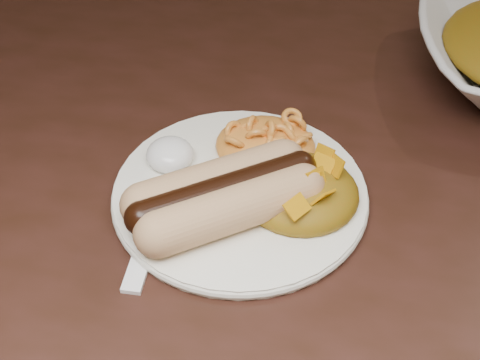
# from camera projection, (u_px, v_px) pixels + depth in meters

# --- Properties ---
(table) EXTENTS (1.60, 0.90, 0.75)m
(table) POSITION_uv_depth(u_px,v_px,m) (271.00, 250.00, 0.63)
(table) COLOR black
(table) RESTS_ON floor
(plate) EXTENTS (0.26, 0.26, 0.01)m
(plate) POSITION_uv_depth(u_px,v_px,m) (240.00, 194.00, 0.55)
(plate) COLOR white
(plate) RESTS_ON table
(hotdog) EXTENTS (0.12, 0.13, 0.04)m
(hotdog) POSITION_uv_depth(u_px,v_px,m) (224.00, 195.00, 0.51)
(hotdog) COLOR tan
(hotdog) RESTS_ON plate
(mac_and_cheese) EXTENTS (0.10, 0.09, 0.03)m
(mac_and_cheese) POSITION_uv_depth(u_px,v_px,m) (266.00, 135.00, 0.57)
(mac_and_cheese) COLOR gold
(mac_and_cheese) RESTS_ON plate
(sour_cream) EXTENTS (0.05, 0.05, 0.02)m
(sour_cream) POSITION_uv_depth(u_px,v_px,m) (170.00, 151.00, 0.56)
(sour_cream) COLOR white
(sour_cream) RESTS_ON plate
(taco_salad) EXTENTS (0.10, 0.09, 0.04)m
(taco_salad) POSITION_uv_depth(u_px,v_px,m) (300.00, 184.00, 0.53)
(taco_salad) COLOR #9A3804
(taco_salad) RESTS_ON plate
(fork) EXTENTS (0.03, 0.13, 0.00)m
(fork) POSITION_uv_depth(u_px,v_px,m) (147.00, 241.00, 0.52)
(fork) COLOR white
(fork) RESTS_ON table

